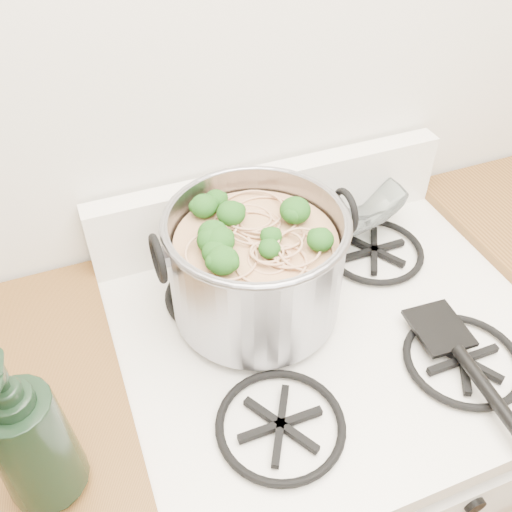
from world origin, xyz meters
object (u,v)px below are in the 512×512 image
object	(u,v)px
glass_bowl	(334,210)
spatula	(440,325)
gas_range	(316,457)
stock_pot	(256,265)
bottle	(27,432)

from	to	relation	value
glass_bowl	spatula	bearing A→B (deg)	-86.15
gas_range	stock_pot	xyz separation A→B (m)	(-0.12, 0.09, 0.59)
gas_range	stock_pot	bearing A→B (deg)	141.24
gas_range	spatula	xyz separation A→B (m)	(0.16, -0.08, 0.50)
gas_range	glass_bowl	bearing A→B (deg)	63.74
glass_bowl	bottle	world-z (taller)	bottle
stock_pot	glass_bowl	world-z (taller)	stock_pot
stock_pot	glass_bowl	distance (m)	0.33
stock_pot	bottle	world-z (taller)	bottle
spatula	glass_bowl	distance (m)	0.36
spatula	glass_bowl	size ratio (longest dim) A/B	2.92
gas_range	spatula	world-z (taller)	spatula
spatula	glass_bowl	world-z (taller)	glass_bowl
gas_range	spatula	size ratio (longest dim) A/B	2.98
gas_range	stock_pot	world-z (taller)	stock_pot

